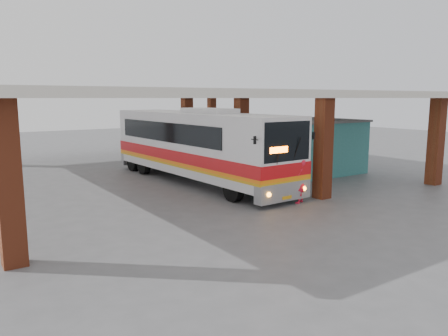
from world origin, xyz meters
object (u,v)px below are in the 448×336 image
coach_bus (198,146)px  pedestrian (300,181)px  motorcycle (266,166)px  red_chair (230,162)px

coach_bus → pedestrian: 6.53m
motorcycle → pedestrian: pedestrian is taller
pedestrian → red_chair: (2.84, 9.16, -0.53)m
pedestrian → red_chair: pedestrian is taller
coach_bus → red_chair: size_ratio=15.52×
coach_bus → motorcycle: bearing=-7.2°
coach_bus → pedestrian: bearing=-82.1°
motorcycle → red_chair: 3.18m
pedestrian → red_chair: bearing=-133.9°
coach_bus → red_chair: 5.13m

